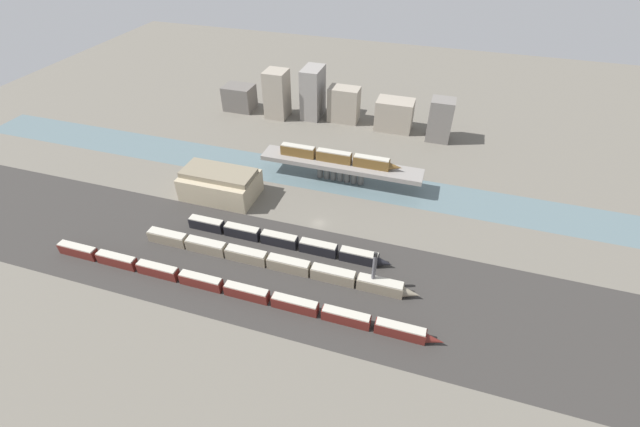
{
  "coord_description": "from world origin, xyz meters",
  "views": [
    {
      "loc": [
        32.57,
        -102.93,
        89.19
      ],
      "look_at": [
        0.0,
        1.32,
        3.09
      ],
      "focal_mm": 24.0,
      "sensor_mm": 36.0,
      "label": 1
    }
  ],
  "objects": [
    {
      "name": "ground_plane",
      "position": [
        0.0,
        0.0,
        0.0
      ],
      "size": [
        400.0,
        400.0,
        0.0
      ],
      "primitive_type": "plane",
      "color": "#666056"
    },
    {
      "name": "railbed_yard",
      "position": [
        0.0,
        -24.0,
        0.0
      ],
      "size": [
        280.0,
        42.0,
        0.01
      ],
      "primitive_type": "cube",
      "color": "#33302D",
      "rests_on": "ground"
    },
    {
      "name": "river_water",
      "position": [
        0.0,
        26.64,
        0.0
      ],
      "size": [
        320.0,
        18.26,
        0.01
      ],
      "primitive_type": "cube",
      "color": "slate",
      "rests_on": "ground"
    },
    {
      "name": "bridge",
      "position": [
        0.0,
        26.64,
        6.17
      ],
      "size": [
        59.55,
        8.95,
        7.73
      ],
      "color": "gray",
      "rests_on": "ground"
    },
    {
      "name": "train_on_bridge",
      "position": [
        -1.23,
        26.64,
        9.73
      ],
      "size": [
        45.07,
        2.84,
        4.1
      ],
      "color": "brown",
      "rests_on": "bridge"
    },
    {
      "name": "train_yard_near",
      "position": [
        -14.49,
        -35.59,
        1.79
      ],
      "size": [
        113.05,
        2.61,
        3.64
      ],
      "color": "#5B1E19",
      "rests_on": "ground"
    },
    {
      "name": "train_yard_mid",
      "position": [
        -6.92,
        -22.64,
        1.9
      ],
      "size": [
        83.35,
        3.19,
        3.87
      ],
      "color": "gray",
      "rests_on": "ground"
    },
    {
      "name": "train_yard_far",
      "position": [
        -7.12,
        -13.3,
        1.89
      ],
      "size": [
        65.49,
        2.91,
        3.85
      ],
      "color": "black",
      "rests_on": "ground"
    },
    {
      "name": "warehouse_building",
      "position": [
        -37.73,
        4.89,
        4.86
      ],
      "size": [
        25.59,
        15.79,
        10.22
      ],
      "color": "tan",
      "rests_on": "ground"
    },
    {
      "name": "signal_tower",
      "position": [
        22.45,
        -22.22,
        6.3
      ],
      "size": [
        1.08,
        1.08,
        13.06
      ],
      "color": "#4C4C51",
      "rests_on": "ground"
    },
    {
      "name": "city_block_far_left",
      "position": [
        -62.92,
        72.58,
        5.78
      ],
      "size": [
        13.88,
        10.63,
        11.56
      ],
      "primitive_type": "cube",
      "color": "#605B56",
      "rests_on": "ground"
    },
    {
      "name": "city_block_left",
      "position": [
        -42.51,
        70.87,
        10.8
      ],
      "size": [
        9.88,
        10.35,
        21.59
      ],
      "primitive_type": "cube",
      "color": "gray",
      "rests_on": "ground"
    },
    {
      "name": "city_block_center",
      "position": [
        -26.74,
        75.85,
        11.43
      ],
      "size": [
        8.37,
        13.76,
        22.87
      ],
      "primitive_type": "cube",
      "color": "gray",
      "rests_on": "ground"
    },
    {
      "name": "city_block_right",
      "position": [
        -11.76,
        75.41,
        7.84
      ],
      "size": [
        13.69,
        8.39,
        15.67
      ],
      "primitive_type": "cube",
      "color": "gray",
      "rests_on": "ground"
    },
    {
      "name": "city_block_far_right",
      "position": [
        11.7,
        73.99,
        6.72
      ],
      "size": [
        16.01,
        10.44,
        13.44
      ],
      "primitive_type": "cube",
      "color": "gray",
      "rests_on": "ground"
    },
    {
      "name": "city_block_tall",
      "position": [
        31.59,
        70.06,
        8.96
      ],
      "size": [
        9.69,
        8.89,
        17.92
      ],
      "primitive_type": "cube",
      "color": "slate",
      "rests_on": "ground"
    }
  ]
}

